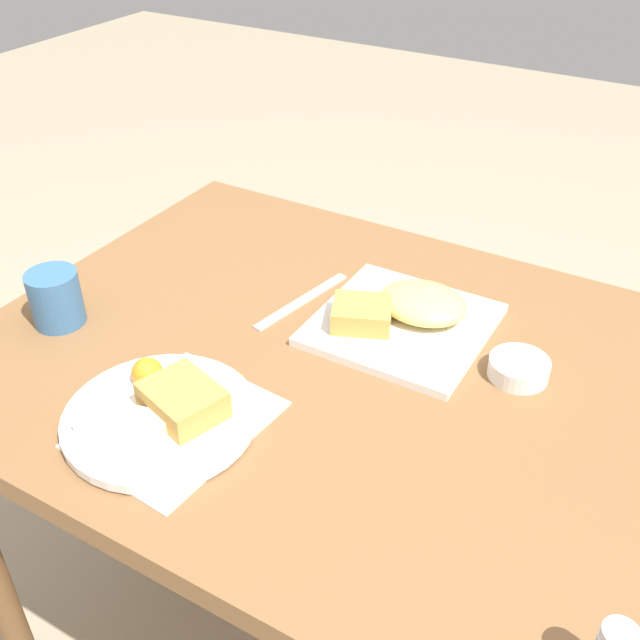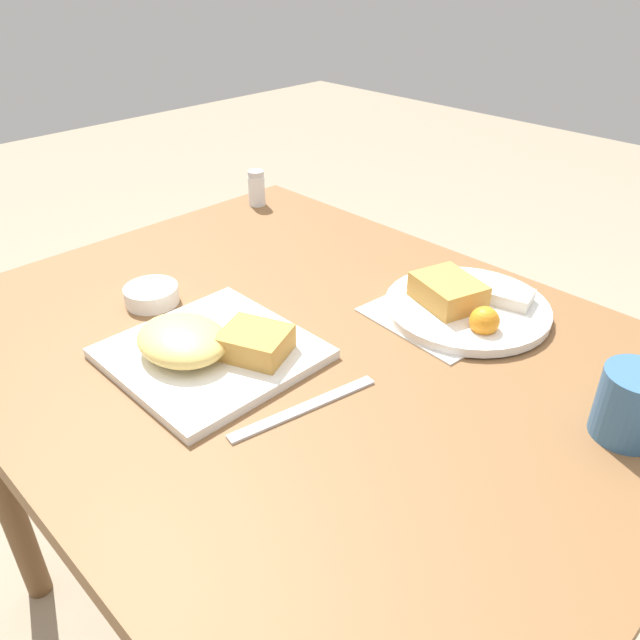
# 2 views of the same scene
# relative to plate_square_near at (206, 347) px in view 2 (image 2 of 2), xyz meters

# --- Properties ---
(ground_plane) EXTENTS (8.00, 8.00, 0.00)m
(ground_plane) POSITION_rel_plate_square_near_xyz_m (0.06, 0.13, -0.73)
(ground_plane) COLOR gray
(dining_table) EXTENTS (1.06, 0.83, 0.71)m
(dining_table) POSITION_rel_plate_square_near_xyz_m (0.06, 0.13, -0.10)
(dining_table) COLOR brown
(dining_table) RESTS_ON ground_plane
(menu_card) EXTENTS (0.22, 0.26, 0.00)m
(menu_card) POSITION_rel_plate_square_near_xyz_m (0.16, 0.36, -0.02)
(menu_card) COLOR silver
(menu_card) RESTS_ON dining_table
(plate_square_near) EXTENTS (0.26, 0.26, 0.06)m
(plate_square_near) POSITION_rel_plate_square_near_xyz_m (0.00, 0.00, 0.00)
(plate_square_near) COLOR white
(plate_square_near) RESTS_ON dining_table
(plate_oval_far) EXTENTS (0.26, 0.26, 0.05)m
(plate_oval_far) POSITION_rel_plate_square_near_xyz_m (0.18, 0.36, -0.00)
(plate_oval_far) COLOR white
(plate_oval_far) RESTS_ON menu_card
(sauce_ramekin) EXTENTS (0.09, 0.09, 0.03)m
(sauce_ramekin) POSITION_rel_plate_square_near_xyz_m (-0.19, 0.03, -0.01)
(sauce_ramekin) COLOR white
(sauce_ramekin) RESTS_ON dining_table
(salt_shaker) EXTENTS (0.04, 0.04, 0.08)m
(salt_shaker) POSITION_rel_plate_square_near_xyz_m (-0.41, 0.43, 0.01)
(salt_shaker) COLOR white
(salt_shaker) RESTS_ON dining_table
(butter_knife) EXTENTS (0.06, 0.21, 0.00)m
(butter_knife) POSITION_rel_plate_square_near_xyz_m (0.17, 0.02, -0.02)
(butter_knife) COLOR silver
(butter_knife) RESTS_ON dining_table
(coffee_mug) EXTENTS (0.08, 0.08, 0.09)m
(coffee_mug) POSITION_rel_plate_square_near_xyz_m (0.48, 0.26, 0.02)
(coffee_mug) COLOR #386693
(coffee_mug) RESTS_ON dining_table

